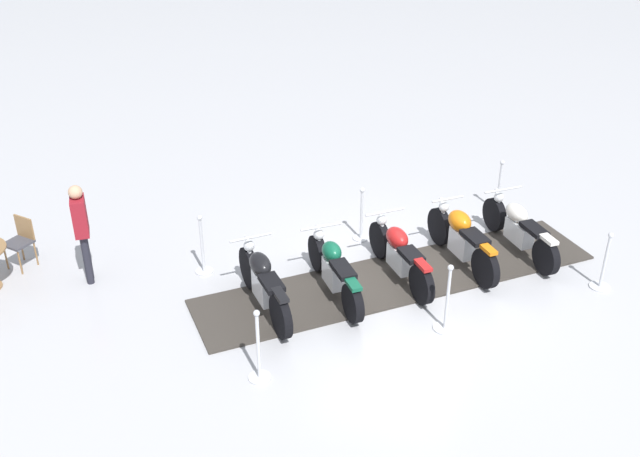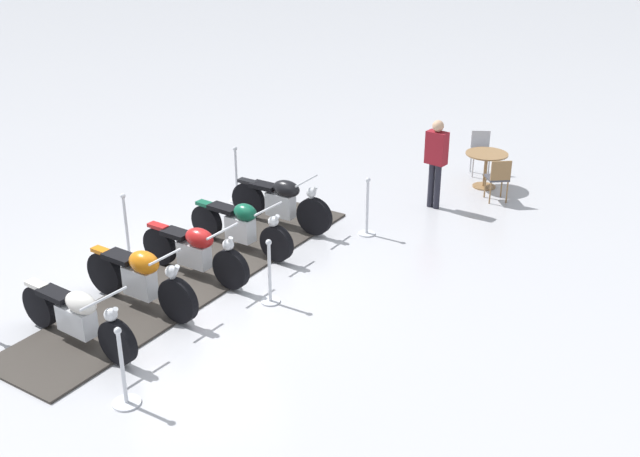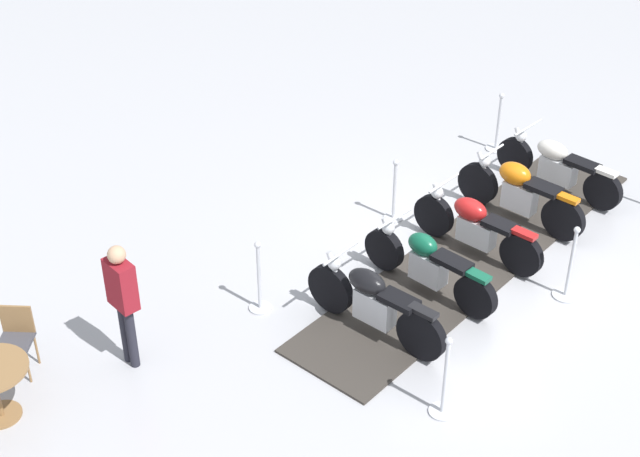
% 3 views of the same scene
% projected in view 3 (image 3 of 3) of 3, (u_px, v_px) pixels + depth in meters
% --- Properties ---
extents(ground_plane, '(80.00, 80.00, 0.00)m').
position_uv_depth(ground_plane, '(474.00, 255.00, 13.52)').
color(ground_plane, '#B2B2B7').
extents(display_platform, '(5.74, 6.07, 0.04)m').
position_uv_depth(display_platform, '(474.00, 254.00, 13.51)').
color(display_platform, '#38332D').
rests_on(display_platform, ground_plane).
extents(motorcycle_cream, '(1.80, 1.53, 0.91)m').
position_uv_depth(motorcycle_cream, '(557.00, 166.00, 14.76)').
color(motorcycle_cream, black).
rests_on(motorcycle_cream, display_platform).
extents(motorcycle_copper, '(1.72, 1.53, 0.99)m').
position_uv_depth(motorcycle_copper, '(519.00, 192.00, 13.98)').
color(motorcycle_copper, black).
rests_on(motorcycle_copper, display_platform).
extents(motorcycle_maroon, '(1.69, 1.52, 0.95)m').
position_uv_depth(motorcycle_maroon, '(475.00, 226.00, 13.27)').
color(motorcycle_maroon, black).
rests_on(motorcycle_maroon, display_platform).
extents(motorcycle_forest, '(1.76, 1.50, 0.91)m').
position_uv_depth(motorcycle_forest, '(428.00, 264.00, 12.53)').
color(motorcycle_forest, black).
rests_on(motorcycle_forest, display_platform).
extents(motorcycle_black, '(1.64, 1.56, 1.00)m').
position_uv_depth(motorcycle_black, '(373.00, 302.00, 11.77)').
color(motorcycle_black, black).
rests_on(motorcycle_black, display_platform).
extents(stanchion_right_mid, '(0.29, 0.29, 1.04)m').
position_uv_depth(stanchion_right_mid, '(394.00, 199.00, 14.13)').
color(stanchion_right_mid, silver).
rests_on(stanchion_right_mid, ground_plane).
extents(stanchion_right_front, '(0.35, 0.35, 1.07)m').
position_uv_depth(stanchion_right_front, '(497.00, 133.00, 15.99)').
color(stanchion_right_front, silver).
rests_on(stanchion_right_front, ground_plane).
extents(stanchion_right_rear, '(0.31, 0.31, 1.09)m').
position_uv_depth(stanchion_right_rear, '(259.00, 287.00, 12.28)').
color(stanchion_right_rear, silver).
rests_on(stanchion_right_rear, ground_plane).
extents(stanchion_left_rear, '(0.32, 0.32, 1.14)m').
position_uv_depth(stanchion_left_rear, '(444.00, 388.00, 10.66)').
color(stanchion_left_rear, silver).
rests_on(stanchion_left_rear, ground_plane).
extents(stanchion_left_mid, '(0.36, 0.36, 1.13)m').
position_uv_depth(stanchion_left_mid, '(569.00, 276.00, 12.52)').
color(stanchion_left_mid, silver).
rests_on(stanchion_left_mid, ground_plane).
extents(cafe_chair_across_table, '(0.46, 0.46, 0.88)m').
position_uv_depth(cafe_chair_across_table, '(16.00, 336.00, 11.22)').
color(cafe_chair_across_table, olive).
rests_on(cafe_chair_across_table, ground_plane).
extents(bystander_person, '(0.45, 0.41, 1.75)m').
position_uv_depth(bystander_person, '(123.00, 295.00, 11.02)').
color(bystander_person, '#23232D').
rests_on(bystander_person, ground_plane).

